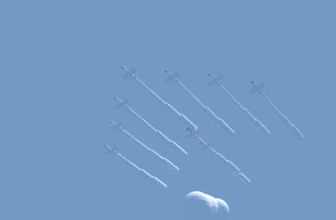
{
  "coord_description": "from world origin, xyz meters",
  "views": [
    {
      "loc": [
        -183.66,
        -34.7,
        27.12
      ],
      "look_at": [
        0.0,
        0.0,
        181.5
      ],
      "focal_mm": 51.64,
      "sensor_mm": 36.0,
      "label": 1
    }
  ],
  "objects_px": {
    "jet_trail_starboard": "(234,171)",
    "jet_starboard_outer": "(147,175)",
    "jet_port_mid": "(250,117)",
    "jet_trail_port": "(223,159)",
    "jet_port_inner": "(213,116)",
    "jet_lead": "(174,112)",
    "jet_port_outer": "(287,123)",
    "jet_starboard_inner": "(165,139)",
    "jet_starboard_mid": "(157,156)"
  },
  "relations": [
    {
      "from": "jet_starboard_mid",
      "to": "jet_trail_starboard",
      "type": "xyz_separation_m",
      "value": [
        20.68,
        -41.99,
        -1.92
      ]
    },
    {
      "from": "jet_starboard_inner",
      "to": "jet_trail_port",
      "type": "bearing_deg",
      "value": -48.69
    },
    {
      "from": "jet_starboard_mid",
      "to": "jet_trail_starboard",
      "type": "bearing_deg",
      "value": -63.78
    },
    {
      "from": "jet_port_mid",
      "to": "jet_trail_port",
      "type": "height_order",
      "value": "jet_port_mid"
    },
    {
      "from": "jet_port_outer",
      "to": "jet_trail_port",
      "type": "bearing_deg",
      "value": 51.43
    },
    {
      "from": "jet_port_inner",
      "to": "jet_starboard_inner",
      "type": "bearing_deg",
      "value": 64.92
    },
    {
      "from": "jet_port_outer",
      "to": "jet_port_inner",
      "type": "bearing_deg",
      "value": 104.23
    },
    {
      "from": "jet_starboard_mid",
      "to": "jet_trail_port",
      "type": "height_order",
      "value": "jet_starboard_mid"
    },
    {
      "from": "jet_lead",
      "to": "jet_starboard_outer",
      "type": "relative_size",
      "value": 1.06
    },
    {
      "from": "jet_starboard_inner",
      "to": "jet_port_inner",
      "type": "bearing_deg",
      "value": -115.08
    },
    {
      "from": "jet_starboard_inner",
      "to": "jet_starboard_mid",
      "type": "bearing_deg",
      "value": 24.2
    },
    {
      "from": "jet_starboard_outer",
      "to": "jet_trail_starboard",
      "type": "height_order",
      "value": "jet_starboard_outer"
    },
    {
      "from": "jet_port_inner",
      "to": "jet_trail_port",
      "type": "distance_m",
      "value": 38.1
    },
    {
      "from": "jet_port_mid",
      "to": "jet_starboard_mid",
      "type": "distance_m",
      "value": 59.88
    },
    {
      "from": "jet_lead",
      "to": "jet_port_mid",
      "type": "height_order",
      "value": "jet_port_mid"
    },
    {
      "from": "jet_starboard_mid",
      "to": "jet_starboard_inner",
      "type": "bearing_deg",
      "value": -155.8
    },
    {
      "from": "jet_port_inner",
      "to": "jet_port_mid",
      "type": "bearing_deg",
      "value": -75.56
    },
    {
      "from": "jet_port_mid",
      "to": "jet_starboard_outer",
      "type": "relative_size",
      "value": 1.05
    },
    {
      "from": "jet_port_inner",
      "to": "jet_trail_port",
      "type": "xyz_separation_m",
      "value": [
        38.03,
        -1.2,
        -1.9
      ]
    },
    {
      "from": "jet_starboard_mid",
      "to": "jet_trail_starboard",
      "type": "distance_m",
      "value": 46.85
    },
    {
      "from": "jet_port_inner",
      "to": "jet_port_outer",
      "type": "bearing_deg",
      "value": -75.77
    },
    {
      "from": "jet_starboard_mid",
      "to": "jet_starboard_outer",
      "type": "height_order",
      "value": "jet_starboard_mid"
    },
    {
      "from": "jet_port_mid",
      "to": "jet_port_inner",
      "type": "bearing_deg",
      "value": 104.44
    },
    {
      "from": "jet_starboard_inner",
      "to": "jet_starboard_mid",
      "type": "distance_m",
      "value": 19.13
    },
    {
      "from": "jet_starboard_inner",
      "to": "jet_port_outer",
      "type": "height_order",
      "value": "jet_starboard_inner"
    },
    {
      "from": "jet_starboard_mid",
      "to": "jet_starboard_outer",
      "type": "distance_m",
      "value": 19.04
    },
    {
      "from": "jet_port_inner",
      "to": "jet_starboard_outer",
      "type": "height_order",
      "value": "jet_port_inner"
    },
    {
      "from": "jet_port_inner",
      "to": "jet_starboard_inner",
      "type": "xyz_separation_m",
      "value": [
        12.85,
        27.46,
        -1.67
      ]
    },
    {
      "from": "jet_port_inner",
      "to": "jet_port_mid",
      "type": "height_order",
      "value": "jet_port_mid"
    },
    {
      "from": "jet_starboard_outer",
      "to": "jet_trail_starboard",
      "type": "distance_m",
      "value": 51.68
    },
    {
      "from": "jet_trail_starboard",
      "to": "jet_starboard_outer",
      "type": "bearing_deg",
      "value": 94.74
    },
    {
      "from": "jet_lead",
      "to": "jet_port_inner",
      "type": "relative_size",
      "value": 0.98
    },
    {
      "from": "jet_starboard_mid",
      "to": "jet_trail_port",
      "type": "xyz_separation_m",
      "value": [
        7.77,
        -36.48,
        -1.51
      ]
    },
    {
      "from": "jet_port_mid",
      "to": "jet_starboard_outer",
      "type": "distance_m",
      "value": 76.26
    },
    {
      "from": "jet_starboard_inner",
      "to": "jet_lead",
      "type": "bearing_deg",
      "value": -156.96
    },
    {
      "from": "jet_starboard_inner",
      "to": "jet_trail_port",
      "type": "distance_m",
      "value": 38.15
    },
    {
      "from": "jet_trail_port",
      "to": "jet_lead",
      "type": "bearing_deg",
      "value": 155.63
    },
    {
      "from": "jet_trail_port",
      "to": "jet_port_inner",
      "type": "bearing_deg",
      "value": 178.19
    },
    {
      "from": "jet_starboard_inner",
      "to": "jet_port_mid",
      "type": "distance_m",
      "value": 47.13
    },
    {
      "from": "jet_starboard_outer",
      "to": "jet_starboard_inner",
      "type": "bearing_deg",
      "value": -152.85
    },
    {
      "from": "jet_trail_starboard",
      "to": "jet_lead",
      "type": "bearing_deg",
      "value": 155.91
    },
    {
      "from": "jet_starboard_mid",
      "to": "jet_lead",
      "type": "bearing_deg",
      "value": -156.41
    },
    {
      "from": "jet_port_outer",
      "to": "jet_starboard_outer",
      "type": "xyz_separation_m",
      "value": [
        37.26,
        81.9,
        0.6
      ]
    },
    {
      "from": "jet_starboard_outer",
      "to": "jet_trail_starboard",
      "type": "bearing_deg",
      "value": -85.26
    },
    {
      "from": "jet_port_mid",
      "to": "jet_starboard_outer",
      "type": "xyz_separation_m",
      "value": [
        41.79,
        63.75,
        -2.23
      ]
    },
    {
      "from": "jet_trail_port",
      "to": "jet_trail_starboard",
      "type": "distance_m",
      "value": 14.04
    },
    {
      "from": "jet_port_mid",
      "to": "jet_trail_port",
      "type": "bearing_deg",
      "value": 28.17
    },
    {
      "from": "jet_port_inner",
      "to": "jet_starboard_outer",
      "type": "relative_size",
      "value": 1.08
    },
    {
      "from": "jet_lead",
      "to": "jet_trail_starboard",
      "type": "xyz_separation_m",
      "value": [
        57.73,
        -25.81,
        -2.55
      ]
    },
    {
      "from": "jet_lead",
      "to": "jet_starboard_inner",
      "type": "distance_m",
      "value": 21.43
    }
  ]
}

